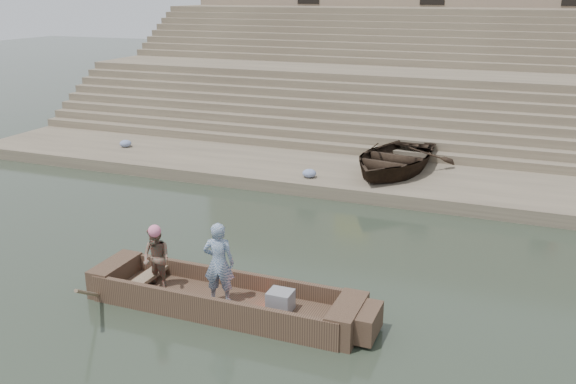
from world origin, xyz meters
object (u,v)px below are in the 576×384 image
Objects in this scene: main_rowboat at (223,304)px; beached_rowboat at (393,158)px; television at (280,301)px; standing_man at (219,263)px; rowing_man at (156,258)px.

main_rowboat is 1.12× the size of beached_rowboat.
main_rowboat is 10.87× the size of television.
beached_rowboat is (0.04, 9.62, 0.44)m from television.
standing_man is 1.26× the size of rowing_man.
standing_man is at bearing -93.43° from main_rowboat.
rowing_man is 2.73m from television.
television is at bearing -0.00° from main_rowboat.
rowing_man reaches higher than television.
rowing_man is (-1.47, -0.04, 0.76)m from main_rowboat.
television is (2.69, 0.04, -0.45)m from rowing_man.
television reaches higher than main_rowboat.
standing_man reaches higher than main_rowboat.
television is 9.63m from beached_rowboat.
main_rowboat is at bearing 180.00° from television.
rowing_man is at bearing -178.35° from main_rowboat.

